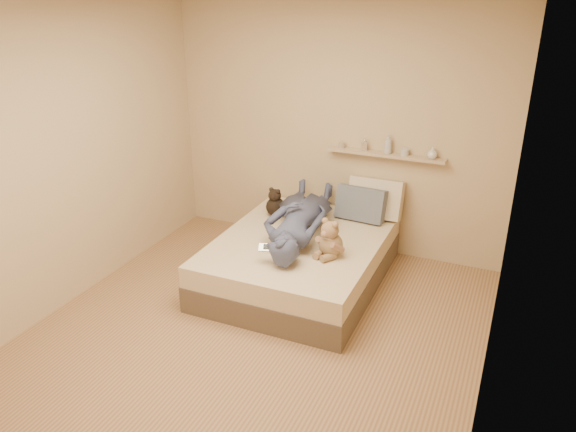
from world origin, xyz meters
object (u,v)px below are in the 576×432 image
at_px(game_console, 269,248).
at_px(dark_plush, 275,204).
at_px(bed, 300,260).
at_px(teddy_bear, 330,241).
at_px(wall_shelf, 385,155).
at_px(pillow_cream, 375,198).
at_px(pillow_grey, 361,204).
at_px(person, 299,217).

bearing_deg(game_console, dark_plush, 111.69).
xyz_separation_m(bed, teddy_bear, (0.37, -0.21, 0.37)).
relative_size(bed, wall_shelf, 1.58).
relative_size(dark_plush, pillow_cream, 0.56).
height_order(bed, wall_shelf, wall_shelf).
height_order(teddy_bear, wall_shelf, wall_shelf).
relative_size(bed, pillow_grey, 3.80).
height_order(person, wall_shelf, wall_shelf).
bearing_deg(dark_plush, game_console, -68.31).
distance_m(teddy_bear, dark_plush, 1.04).
relative_size(teddy_bear, pillow_grey, 0.72).
height_order(bed, pillow_grey, pillow_grey).
bearing_deg(teddy_bear, bed, 150.40).
bearing_deg(game_console, person, 88.78).
bearing_deg(wall_shelf, pillow_cream, -123.72).
bearing_deg(person, pillow_grey, -136.15).
xyz_separation_m(dark_plush, person, (0.40, -0.33, 0.05)).
bearing_deg(person, pillow_cream, -136.70).
relative_size(bed, teddy_bear, 5.31).
height_order(game_console, pillow_cream, pillow_cream).
xyz_separation_m(bed, pillow_cream, (0.50, 0.83, 0.43)).
bearing_deg(bed, dark_plush, 136.79).
bearing_deg(dark_plush, pillow_grey, 17.59).
bearing_deg(dark_plush, pillow_cream, 23.12).
distance_m(dark_plush, pillow_grey, 0.88).
bearing_deg(bed, wall_shelf, 58.82).
xyz_separation_m(person, wall_shelf, (0.60, 0.82, 0.46)).
relative_size(teddy_bear, wall_shelf, 0.30).
distance_m(bed, dark_plush, 0.72).
height_order(bed, pillow_cream, pillow_cream).
distance_m(bed, wall_shelf, 1.38).
xyz_separation_m(teddy_bear, person, (-0.42, 0.31, 0.04)).
height_order(bed, game_console, game_console).
height_order(dark_plush, pillow_cream, pillow_cream).
distance_m(dark_plush, person, 0.53).
bearing_deg(pillow_grey, teddy_bear, -90.63).
bearing_deg(wall_shelf, pillow_grey, -127.03).
distance_m(bed, pillow_grey, 0.88).
bearing_deg(pillow_grey, pillow_cream, 51.23).
relative_size(dark_plush, person, 0.20).
bearing_deg(game_console, pillow_cream, 68.00).
distance_m(teddy_bear, wall_shelf, 1.24).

